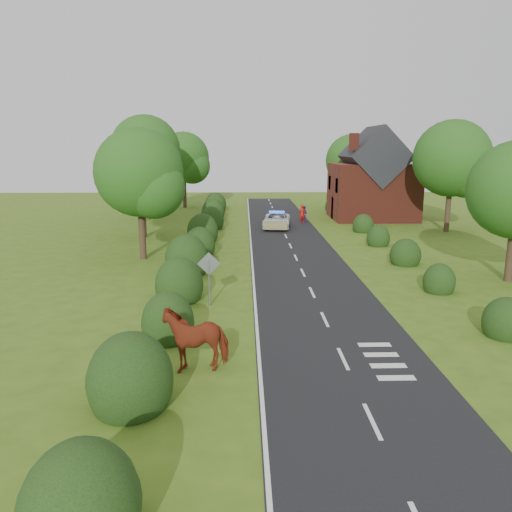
{
  "coord_description": "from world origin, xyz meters",
  "views": [
    {
      "loc": [
        -3.39,
        -19.96,
        7.19
      ],
      "look_at": [
        -2.75,
        6.75,
        1.3
      ],
      "focal_mm": 35.0,
      "sensor_mm": 36.0,
      "label": 1
    }
  ],
  "objects_px": {
    "cow": "(196,341)",
    "pedestrian_purple": "(304,214)",
    "pedestrian_red": "(302,214)",
    "road_sign": "(209,271)",
    "police_van": "(277,220)"
  },
  "relations": [
    {
      "from": "pedestrian_red",
      "to": "pedestrian_purple",
      "type": "xyz_separation_m",
      "value": [
        0.24,
        0.58,
        -0.08
      ]
    },
    {
      "from": "road_sign",
      "to": "cow",
      "type": "xyz_separation_m",
      "value": [
        -0.0,
        -6.42,
        -0.78
      ]
    },
    {
      "from": "road_sign",
      "to": "police_van",
      "type": "distance_m",
      "value": 22.82
    },
    {
      "from": "road_sign",
      "to": "cow",
      "type": "distance_m",
      "value": 6.47
    },
    {
      "from": "cow",
      "to": "police_van",
      "type": "distance_m",
      "value": 29.13
    },
    {
      "from": "cow",
      "to": "pedestrian_purple",
      "type": "xyz_separation_m",
      "value": [
        7.38,
        32.35,
        -0.08
      ]
    },
    {
      "from": "cow",
      "to": "police_van",
      "type": "xyz_separation_m",
      "value": [
        4.54,
        28.77,
        -0.18
      ]
    },
    {
      "from": "road_sign",
      "to": "pedestrian_purple",
      "type": "xyz_separation_m",
      "value": [
        7.38,
        25.93,
        -0.86
      ]
    },
    {
      "from": "cow",
      "to": "pedestrian_purple",
      "type": "distance_m",
      "value": 33.19
    },
    {
      "from": "police_van",
      "to": "pedestrian_red",
      "type": "height_order",
      "value": "pedestrian_red"
    },
    {
      "from": "police_van",
      "to": "pedestrian_red",
      "type": "relative_size",
      "value": 3.01
    },
    {
      "from": "pedestrian_purple",
      "to": "pedestrian_red",
      "type": "bearing_deg",
      "value": 88.17
    },
    {
      "from": "road_sign",
      "to": "pedestrian_red",
      "type": "height_order",
      "value": "road_sign"
    },
    {
      "from": "pedestrian_purple",
      "to": "cow",
      "type": "bearing_deg",
      "value": 97.98
    },
    {
      "from": "cow",
      "to": "pedestrian_red",
      "type": "bearing_deg",
      "value": 152.78
    }
  ]
}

